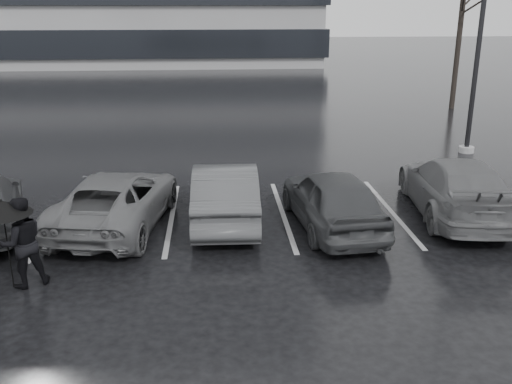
{
  "coord_description": "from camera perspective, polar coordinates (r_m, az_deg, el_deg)",
  "views": [
    {
      "loc": [
        -1.12,
        -10.96,
        5.09
      ],
      "look_at": [
        -0.2,
        1.0,
        1.1
      ],
      "focal_mm": 40.0,
      "sensor_mm": 36.0,
      "label": 1
    }
  ],
  "objects": [
    {
      "name": "lamp_post",
      "position": [
        21.2,
        21.62,
        15.47
      ],
      "size": [
        0.53,
        0.53,
        9.74
      ],
      "rotation": [
        0.0,
        0.0,
        -0.34
      ],
      "color": "#98989B",
      "rests_on": "ground"
    },
    {
      "name": "stall_stripes",
      "position": [
        14.39,
        -2.85,
        -2.33
      ],
      "size": [
        19.72,
        5.0,
        0.0
      ],
      "color": "#A8A8AA",
      "rests_on": "ground"
    },
    {
      "name": "car_east",
      "position": [
        15.1,
        19.32,
        0.53
      ],
      "size": [
        2.57,
        5.17,
        1.44
      ],
      "primitive_type": "imported",
      "rotation": [
        0.0,
        0.0,
        3.03
      ],
      "color": "#474649",
      "rests_on": "ground"
    },
    {
      "name": "tree_north",
      "position": [
        30.48,
        19.81,
        15.8
      ],
      "size": [
        0.26,
        0.26,
        8.5
      ],
      "primitive_type": "cylinder",
      "color": "black",
      "rests_on": "ground"
    },
    {
      "name": "pedestrian_right",
      "position": [
        11.45,
        -22.4,
        -4.69
      ],
      "size": [
        1.06,
        0.99,
        1.75
      ],
      "primitive_type": "imported",
      "rotation": [
        0.0,
        0.0,
        3.65
      ],
      "color": "black",
      "rests_on": "ground"
    },
    {
      "name": "car_main",
      "position": [
        13.5,
        7.65,
        -0.7
      ],
      "size": [
        2.1,
        4.33,
        1.42
      ],
      "primitive_type": "imported",
      "rotation": [
        0.0,
        0.0,
        3.24
      ],
      "color": "black",
      "rests_on": "ground"
    },
    {
      "name": "car_west_b",
      "position": [
        13.91,
        -13.82,
        -0.73
      ],
      "size": [
        2.9,
        5.02,
        1.32
      ],
      "primitive_type": "imported",
      "rotation": [
        0.0,
        0.0,
        2.98
      ],
      "color": "#474649",
      "rests_on": "ground"
    },
    {
      "name": "car_west_a",
      "position": [
        13.87,
        -3.09,
        -0.01
      ],
      "size": [
        1.6,
        4.38,
        1.43
      ],
      "primitive_type": "imported",
      "rotation": [
        0.0,
        0.0,
        3.12
      ],
      "color": "#2E2E30",
      "rests_on": "ground"
    },
    {
      "name": "umbrella",
      "position": [
        11.2,
        -24.06,
        -1.42
      ],
      "size": [
        1.04,
        1.04,
        1.76
      ],
      "color": "black",
      "rests_on": "ground"
    },
    {
      "name": "ground",
      "position": [
        12.13,
        1.31,
        -6.41
      ],
      "size": [
        160.0,
        160.0,
        0.0
      ],
      "primitive_type": "plane",
      "color": "black",
      "rests_on": "ground"
    }
  ]
}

